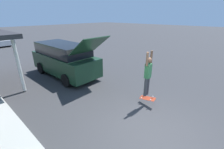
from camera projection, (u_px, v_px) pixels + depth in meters
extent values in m
plane|color=#333335|center=(151.00, 134.00, 5.03)|extent=(120.00, 120.00, 0.00)
cylinder|color=silver|center=(19.00, 66.00, 7.30)|extent=(0.16, 0.16, 2.70)
cube|color=#193823|center=(65.00, 63.00, 9.69)|extent=(1.94, 5.02, 1.11)
cube|color=black|center=(62.00, 49.00, 9.43)|extent=(1.79, 3.92, 0.68)
cylinder|color=black|center=(41.00, 68.00, 10.18)|extent=(0.24, 0.74, 0.74)
cylinder|color=black|center=(65.00, 62.00, 11.47)|extent=(0.24, 0.74, 0.74)
cylinder|color=black|center=(66.00, 80.00, 8.25)|extent=(0.24, 0.74, 0.74)
cylinder|color=black|center=(92.00, 72.00, 9.54)|extent=(0.24, 0.74, 0.74)
cube|color=#193823|center=(89.00, 46.00, 7.57)|extent=(1.71, 1.35, 0.96)
cylinder|color=black|center=(4.00, 41.00, 20.73)|extent=(0.20, 0.66, 0.66)
cylinder|color=black|center=(10.00, 43.00, 19.23)|extent=(0.20, 0.66, 0.66)
cylinder|color=#38383D|center=(146.00, 87.00, 6.21)|extent=(0.13, 0.13, 0.79)
cylinder|color=#38383D|center=(148.00, 86.00, 6.33)|extent=(0.13, 0.13, 0.79)
cube|color=#337042|center=(148.00, 71.00, 6.01)|extent=(0.25, 0.20, 0.61)
sphere|color=brown|center=(149.00, 60.00, 5.84)|extent=(0.22, 0.22, 0.22)
cylinder|color=brown|center=(147.00, 59.00, 5.71)|extent=(0.09, 0.09, 0.54)
cylinder|color=brown|center=(151.00, 57.00, 5.93)|extent=(0.09, 0.09, 0.54)
cube|color=#B73D23|center=(147.00, 98.00, 6.57)|extent=(0.28, 0.74, 0.27)
cylinder|color=silver|center=(144.00, 95.00, 6.77)|extent=(0.03, 0.06, 0.06)
cylinder|color=silver|center=(141.00, 98.00, 6.67)|extent=(0.03, 0.06, 0.06)
cylinder|color=silver|center=(153.00, 97.00, 6.41)|extent=(0.03, 0.06, 0.06)
cylinder|color=silver|center=(150.00, 100.00, 6.32)|extent=(0.03, 0.06, 0.06)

